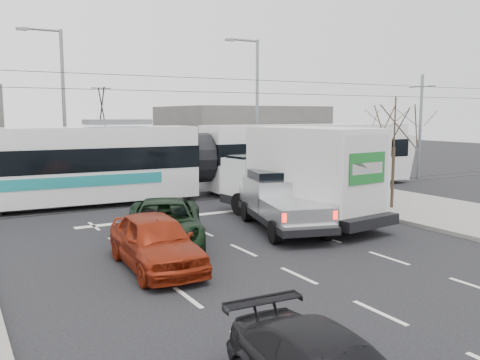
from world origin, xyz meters
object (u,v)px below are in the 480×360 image
traffic_signal (318,147)px  green_car (164,223)px  bare_tree (395,127)px  red_car (156,241)px  street_lamp_near (255,102)px  box_truck (302,176)px  silver_pickup (280,201)px  street_lamp_far (60,101)px  navy_pickup (327,195)px  tram (198,159)px

traffic_signal → green_car: (-10.16, -4.67, -1.98)m
bare_tree → traffic_signal: bare_tree is taller
green_car → traffic_signal: bearing=46.8°
red_car → green_car: bearing=65.6°
street_lamp_near → box_truck: street_lamp_near is taller
box_truck → red_car: box_truck is taller
bare_tree → street_lamp_near: (-0.29, 11.50, 1.32)m
traffic_signal → green_car: bearing=-155.3°
silver_pickup → box_truck: 1.65m
street_lamp_near → traffic_signal: bearing=-96.4°
street_lamp_far → red_car: (-0.63, -16.37, -4.33)m
street_lamp_far → navy_pickup: bearing=-58.6°
traffic_signal → navy_pickup: 4.92m
street_lamp_near → red_car: (-12.13, -14.37, -4.33)m
street_lamp_far → silver_pickup: (5.35, -13.88, -4.04)m
silver_pickup → navy_pickup: silver_pickup is taller
tram → silver_pickup: bearing=-90.9°
traffic_signal → red_car: size_ratio=0.78×
street_lamp_far → green_car: bearing=-88.0°
tram → green_car: bearing=-118.9°
traffic_signal → box_truck: 5.65m
street_lamp_near → red_car: size_ratio=1.95×
silver_pickup → green_car: size_ratio=1.14×
traffic_signal → street_lamp_far: size_ratio=0.40×
tram → silver_pickup: 8.54m
tram → box_truck: 8.10m
box_truck → navy_pickup: size_ratio=1.61×
silver_pickup → green_car: silver_pickup is taller
bare_tree → silver_pickup: bare_tree is taller
silver_pickup → red_car: size_ratio=1.35×
traffic_signal → tram: tram is taller
street_lamp_near → tram: size_ratio=0.33×
street_lamp_near → green_car: bearing=-132.1°
bare_tree → navy_pickup: (-3.65, 0.16, -2.81)m
green_car → tram: bearing=80.6°
street_lamp_near → bare_tree: bearing=-88.6°
bare_tree → red_car: bearing=-167.0°
street_lamp_far → silver_pickup: bearing=-68.9°
green_car → silver_pickup: bearing=25.6°
navy_pickup → red_car: (-8.77, -3.03, -0.19)m
traffic_signal → street_lamp_far: street_lamp_far is taller
green_car → red_car: size_ratio=1.19×
street_lamp_near → navy_pickup: 12.53m
tram → red_car: tram is taller
street_lamp_far → green_car: 14.84m
box_truck → navy_pickup: 1.71m
bare_tree → box_truck: bearing=179.4°
silver_pickup → red_car: 6.49m
bare_tree → red_car: (-12.41, -2.87, -3.01)m
bare_tree → navy_pickup: size_ratio=1.01×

